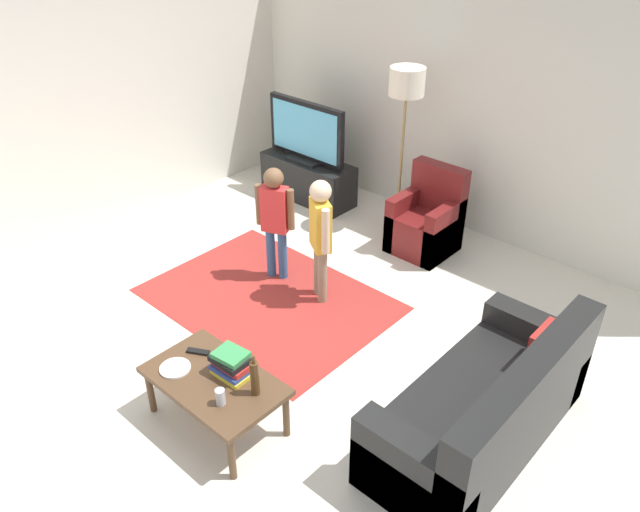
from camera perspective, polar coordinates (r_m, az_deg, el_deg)
ground at (r=5.30m, az=-4.41°, el=-8.53°), size 7.80×7.80×0.00m
wall_back at (r=6.78m, az=14.13°, el=13.03°), size 6.00×0.12×2.70m
wall_left at (r=6.91m, az=-22.83°, el=11.87°), size 0.12×6.00×2.70m
area_rug at (r=5.88m, az=-4.72°, el=-3.92°), size 2.20×1.60×0.01m
tv_stand at (r=7.60m, az=-1.11°, el=7.02°), size 1.20×0.44×0.50m
tv at (r=7.35m, az=-1.27°, el=11.25°), size 1.10×0.28×0.71m
couch at (r=4.51m, az=15.28°, el=-13.64°), size 0.80×1.80×0.86m
armchair at (r=6.59m, az=9.80°, el=2.98°), size 0.60×0.60×0.90m
floor_lamp at (r=6.52m, az=7.91°, el=14.74°), size 0.36×0.36×1.78m
child_near_tv at (r=5.85m, az=-4.13°, el=3.86°), size 0.36×0.22×1.15m
child_center at (r=5.51m, az=0.04°, el=2.38°), size 0.35×0.26×1.20m
coffee_table at (r=4.50m, az=-9.63°, el=-11.46°), size 1.00×0.60×0.42m
book_stack at (r=4.43m, az=-8.11°, el=-9.75°), size 0.29×0.22×0.18m
bottle at (r=4.23m, az=-5.99°, el=-11.01°), size 0.06×0.06×0.33m
tv_remote at (r=4.69m, az=-11.09°, el=-8.58°), size 0.17×0.12×0.02m
soda_can at (r=4.24m, az=-9.10°, el=-12.61°), size 0.07×0.07×0.12m
plate at (r=4.59m, az=-13.11°, el=-9.96°), size 0.22×0.22×0.02m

